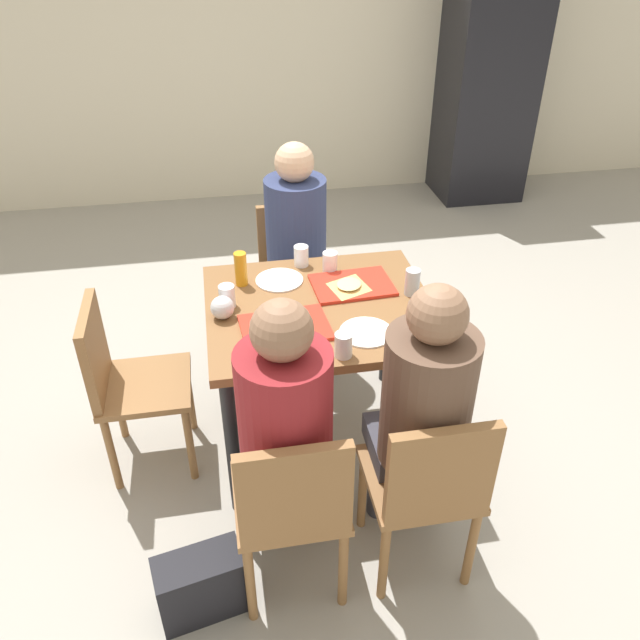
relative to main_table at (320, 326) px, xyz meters
The scene contains 25 objects.
ground_plane 0.67m from the main_table, ahead, with size 10.00×10.00×0.02m, color #9E998E.
back_wall 3.28m from the main_table, 90.00° to the left, with size 10.00×0.10×2.80m, color beige.
main_table is the anchor object (origin of this frame).
chair_near_left 0.87m from the main_table, 106.72° to the right, with size 0.40×0.40×0.85m.
chair_near_right 0.87m from the main_table, 73.28° to the right, with size 0.40×0.40×0.85m.
chair_far_side 0.84m from the main_table, 90.00° to the left, with size 0.40×0.40×0.85m.
chair_left_end 0.89m from the main_table, behind, with size 0.40×0.40×0.85m.
person_in_red 0.73m from the main_table, 109.90° to the right, with size 0.32×0.42×1.26m.
person_in_brown_jacket 0.73m from the main_table, 70.10° to the right, with size 0.32×0.42×1.26m.
person_far_side 0.69m from the main_table, 90.00° to the left, with size 0.32×0.42×1.26m.
tray_red_near 0.26m from the main_table, 138.41° to the right, with size 0.36×0.26×0.02m, color red.
tray_red_far 0.25m from the main_table, 37.26° to the left, with size 0.36×0.26×0.02m, color red.
paper_plate_center 0.31m from the main_table, 121.58° to the left, with size 0.22×0.22×0.01m, color white.
paper_plate_near_edge 0.31m from the main_table, 58.42° to the right, with size 0.22×0.22×0.01m, color white.
pizza_slice_a 0.29m from the main_table, 135.34° to the right, with size 0.23×0.25×0.02m.
pizza_slice_b 0.23m from the main_table, 34.38° to the left, with size 0.22×0.23×0.02m.
plastic_cup_a 0.41m from the main_table, 93.79° to the left, with size 0.07×0.07×0.10m, color white.
plastic_cup_b 0.41m from the main_table, 86.21° to the right, with size 0.07×0.07×0.10m, color white.
plastic_cup_c 0.43m from the main_table, behind, with size 0.07×0.07×0.10m, color white.
plastic_cup_d 0.34m from the main_table, 70.88° to the left, with size 0.07×0.07×0.10m, color white.
soda_can 0.45m from the main_table, ahead, with size 0.07×0.07×0.12m, color #B7BCC6.
condiment_bottle 0.44m from the main_table, 143.10° to the left, with size 0.06×0.06×0.16m, color orange.
foil_bundle 0.45m from the main_table, behind, with size 0.10×0.10×0.10m, color silver.
handbag 1.15m from the main_table, 125.46° to the right, with size 0.32×0.16×0.28m, color black.
drink_fridge 3.45m from the main_table, 55.93° to the left, with size 0.70×0.60×1.90m, color black.
Camera 1 is at (-0.41, -2.29, 2.25)m, focal length 35.55 mm.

